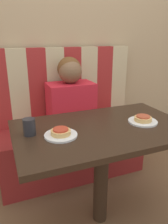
% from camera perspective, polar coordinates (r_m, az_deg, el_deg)
% --- Properties ---
extents(ground_plane, '(12.00, 12.00, 0.00)m').
position_cam_1_polar(ground_plane, '(1.81, 4.12, -25.77)').
color(ground_plane, brown).
extents(wall_back, '(7.00, 0.05, 2.60)m').
position_cam_1_polar(wall_back, '(2.14, -6.47, 19.81)').
color(wall_back, tan).
rests_on(wall_back, ground_plane).
extents(booth_seat, '(1.32, 0.48, 0.48)m').
position_cam_1_polar(booth_seat, '(2.13, -3.20, -9.88)').
color(booth_seat, maroon).
rests_on(booth_seat, ground_plane).
extents(booth_backrest, '(1.32, 0.08, 0.70)m').
position_cam_1_polar(booth_backrest, '(2.10, -5.29, 6.93)').
color(booth_backrest, maroon).
rests_on(booth_backrest, booth_seat).
extents(dining_table, '(1.10, 0.68, 0.73)m').
position_cam_1_polar(dining_table, '(1.43, 4.73, -7.38)').
color(dining_table, black).
rests_on(dining_table, ground_plane).
extents(person, '(0.40, 0.26, 0.63)m').
position_cam_1_polar(person, '(1.93, -3.53, 4.15)').
color(person, red).
rests_on(person, booth_seat).
extents(plate_left, '(0.19, 0.19, 0.01)m').
position_cam_1_polar(plate_left, '(1.26, -6.07, -6.04)').
color(plate_left, white).
rests_on(plate_left, dining_table).
extents(plate_right, '(0.19, 0.19, 0.01)m').
position_cam_1_polar(plate_right, '(1.50, 15.09, -2.41)').
color(plate_right, white).
rests_on(plate_right, dining_table).
extents(pizza_left, '(0.11, 0.11, 0.04)m').
position_cam_1_polar(pizza_left, '(1.26, -6.11, -5.12)').
color(pizza_left, tan).
rests_on(pizza_left, plate_left).
extents(pizza_right, '(0.11, 0.11, 0.04)m').
position_cam_1_polar(pizza_right, '(1.49, 15.16, -1.62)').
color(pizza_right, tan).
rests_on(pizza_right, plate_right).
extents(drinking_cup, '(0.07, 0.07, 0.10)m').
position_cam_1_polar(drinking_cup, '(1.30, -14.09, -3.80)').
color(drinking_cup, '#232328').
rests_on(drinking_cup, dining_table).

